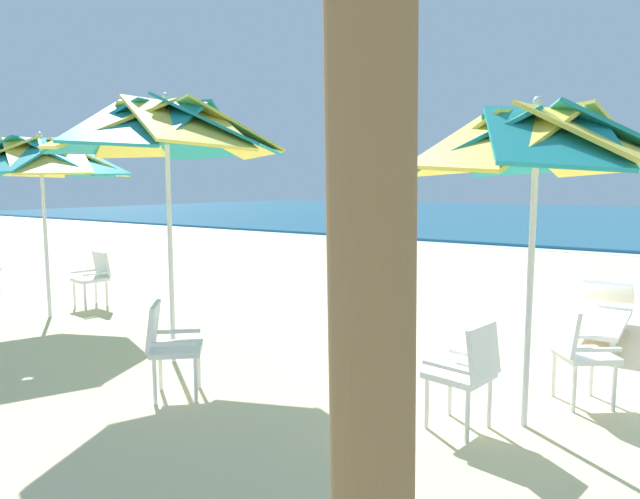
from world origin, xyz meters
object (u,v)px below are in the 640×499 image
(beach_umbrella_1, at_px, (167,130))
(sun_lounger_1, at_px, (599,315))
(plastic_chair_1, at_px, (577,349))
(plastic_chair_3, at_px, (94,275))
(plastic_chair_0, at_px, (467,369))
(plastic_chair_2, at_px, (169,343))
(beach_umbrella_2, at_px, (41,159))
(beach_umbrella_0, at_px, (536,145))

(beach_umbrella_1, height_order, sun_lounger_1, beach_umbrella_1)
(sun_lounger_1, bearing_deg, plastic_chair_1, -87.49)
(plastic_chair_3, height_order, sun_lounger_1, plastic_chair_3)
(plastic_chair_0, bearing_deg, plastic_chair_1, 59.30)
(plastic_chair_0, height_order, sun_lounger_1, plastic_chair_0)
(plastic_chair_0, bearing_deg, plastic_chair_3, 170.13)
(plastic_chair_2, bearing_deg, beach_umbrella_2, 164.01)
(beach_umbrella_1, bearing_deg, sun_lounger_1, 44.60)
(plastic_chair_1, relative_size, plastic_chair_3, 1.00)
(plastic_chair_0, relative_size, beach_umbrella_1, 0.30)
(plastic_chair_0, distance_m, plastic_chair_2, 2.61)
(beach_umbrella_2, bearing_deg, plastic_chair_0, -2.70)
(beach_umbrella_1, height_order, plastic_chair_3, beach_umbrella_1)
(plastic_chair_1, relative_size, beach_umbrella_1, 0.30)
(beach_umbrella_0, xyz_separation_m, plastic_chair_2, (-2.84, -1.14, -1.72))
(beach_umbrella_1, bearing_deg, beach_umbrella_2, 172.52)
(plastic_chair_1, height_order, plastic_chair_3, same)
(plastic_chair_0, xyz_separation_m, plastic_chair_1, (0.63, 1.05, 0.00))
(beach_umbrella_1, relative_size, beach_umbrella_2, 1.08)
(sun_lounger_1, bearing_deg, beach_umbrella_0, -92.75)
(plastic_chair_0, distance_m, plastic_chair_3, 6.50)
(plastic_chair_1, bearing_deg, sun_lounger_1, 92.51)
(plastic_chair_1, bearing_deg, beach_umbrella_0, -110.48)
(beach_umbrella_0, xyz_separation_m, sun_lounger_1, (0.15, 3.22, -1.94))
(plastic_chair_1, distance_m, beach_umbrella_1, 4.47)
(beach_umbrella_0, relative_size, plastic_chair_3, 2.98)
(plastic_chair_2, xyz_separation_m, plastic_chair_3, (-3.92, 1.91, 0.00))
(plastic_chair_1, relative_size, plastic_chair_2, 1.00)
(plastic_chair_2, relative_size, beach_umbrella_2, 0.33)
(beach_umbrella_2, distance_m, sun_lounger_1, 7.81)
(beach_umbrella_0, distance_m, beach_umbrella_1, 3.61)
(plastic_chair_0, xyz_separation_m, plastic_chair_3, (-6.41, 1.11, 0.00))
(plastic_chair_0, relative_size, beach_umbrella_2, 0.33)
(beach_umbrella_1, height_order, beach_umbrella_2, beach_umbrella_1)
(beach_umbrella_2, xyz_separation_m, plastic_chair_3, (-0.11, 0.82, -1.79))
(plastic_chair_0, height_order, plastic_chair_1, same)
(beach_umbrella_0, xyz_separation_m, beach_umbrella_1, (-3.57, -0.45, 0.27))
(beach_umbrella_0, bearing_deg, plastic_chair_3, 173.51)
(plastic_chair_2, distance_m, beach_umbrella_2, 4.35)
(beach_umbrella_2, relative_size, plastic_chair_3, 3.07)
(plastic_chair_3, bearing_deg, plastic_chair_0, -9.87)
(plastic_chair_2, bearing_deg, beach_umbrella_1, 136.61)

